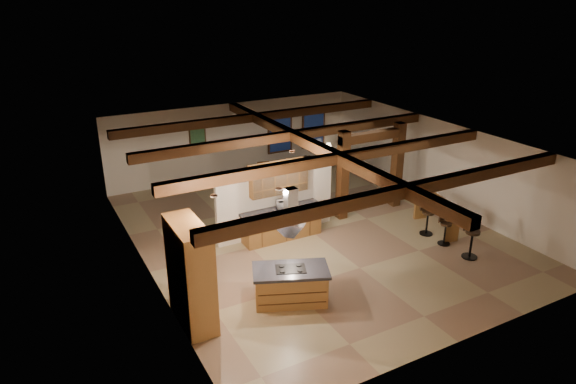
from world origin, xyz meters
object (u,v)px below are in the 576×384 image
(bar_counter, at_px, (437,209))
(sofa, at_px, (296,164))
(kitchen_island, at_px, (291,285))
(dining_table, at_px, (287,189))

(bar_counter, bearing_deg, sofa, 99.20)
(sofa, height_order, bar_counter, bar_counter)
(kitchen_island, relative_size, sofa, 1.06)
(kitchen_island, relative_size, bar_counter, 1.01)
(sofa, bearing_deg, bar_counter, 83.13)
(sofa, relative_size, bar_counter, 0.96)
(dining_table, height_order, bar_counter, bar_counter)
(sofa, bearing_deg, kitchen_island, 43.91)
(dining_table, distance_m, sofa, 2.85)
(kitchen_island, xyz_separation_m, dining_table, (3.07, 5.86, -0.16))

